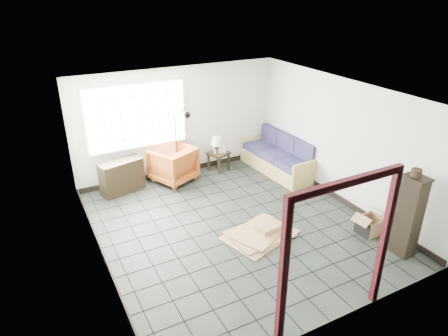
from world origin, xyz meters
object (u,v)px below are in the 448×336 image
futon_sofa (280,158)px  side_table (219,155)px  tall_shelf (409,216)px  armchair (173,163)px

futon_sofa → side_table: futon_sofa is taller
futon_sofa → side_table: bearing=147.7°
tall_shelf → armchair: bearing=118.1°
futon_sofa → side_table: size_ratio=3.71×
futon_sofa → armchair: (-2.54, 0.73, 0.12)m
armchair → futon_sofa: bearing=140.1°
futon_sofa → armchair: 2.65m
side_table → tall_shelf: bearing=-74.2°
armchair → side_table: size_ratio=1.58×
futon_sofa → tall_shelf: tall_shelf is taller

